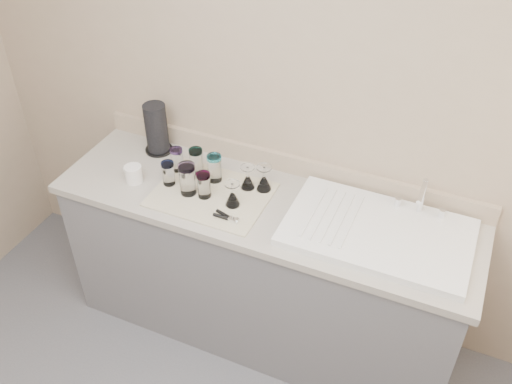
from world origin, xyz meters
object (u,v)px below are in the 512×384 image
at_px(tumbler_magenta, 168,173).
at_px(paper_towel_roll, 156,129).
at_px(can_opener, 227,217).
at_px(tumbler_teal, 177,159).
at_px(sink_unit, 378,232).
at_px(tumbler_lavender, 204,185).
at_px(goblet_back_left, 248,180).
at_px(goblet_back_right, 264,182).
at_px(goblet_front_left, 233,197).
at_px(tumbler_purple, 215,168).
at_px(white_mug, 133,174).
at_px(tumbler_cyan, 196,161).
at_px(tumbler_blue, 187,179).

xyz_separation_m(tumbler_magenta, paper_towel_roll, (-0.21, 0.24, 0.06)).
bearing_deg(can_opener, tumbler_teal, 148.57).
xyz_separation_m(sink_unit, tumbler_magenta, (-1.04, -0.06, 0.05)).
height_order(tumbler_lavender, paper_towel_roll, paper_towel_roll).
xyz_separation_m(goblet_back_left, can_opener, (0.01, -0.25, -0.03)).
xyz_separation_m(can_opener, paper_towel_roll, (-0.58, 0.36, 0.12)).
distance_m(goblet_back_right, goblet_front_left, 0.19).
bearing_deg(tumbler_purple, goblet_back_left, 3.53).
height_order(tumbler_purple, white_mug, tumbler_purple).
relative_size(tumbler_purple, goblet_front_left, 1.15).
relative_size(goblet_back_left, can_opener, 0.96).
bearing_deg(paper_towel_roll, tumbler_magenta, -49.19).
bearing_deg(tumbler_cyan, tumbler_lavender, -51.07).
xyz_separation_m(tumbler_teal, tumbler_magenta, (0.02, -0.12, -0.00)).
height_order(tumbler_cyan, white_mug, tumbler_cyan).
bearing_deg(tumbler_cyan, tumbler_blue, -75.62).
xyz_separation_m(sink_unit, goblet_back_right, (-0.59, 0.09, 0.03)).
bearing_deg(tumbler_purple, goblet_front_left, -40.12).
distance_m(tumbler_magenta, white_mug, 0.19).
xyz_separation_m(can_opener, white_mug, (-0.55, 0.08, 0.03)).
relative_size(tumbler_cyan, tumbler_magenta, 1.10).
height_order(tumbler_blue, white_mug, tumbler_blue).
relative_size(tumbler_magenta, goblet_front_left, 1.00).
xyz_separation_m(tumbler_lavender, can_opener, (0.17, -0.11, -0.06)).
xyz_separation_m(goblet_back_right, goblet_front_left, (-0.09, -0.17, -0.00)).
bearing_deg(tumbler_teal, tumbler_purple, -0.05).
xyz_separation_m(tumbler_cyan, white_mug, (-0.26, -0.18, -0.03)).
bearing_deg(tumbler_magenta, paper_towel_roll, 130.81).
height_order(goblet_front_left, white_mug, goblet_front_left).
distance_m(tumbler_magenta, tumbler_lavender, 0.21).
distance_m(tumbler_magenta, can_opener, 0.40).
distance_m(tumbler_magenta, tumbler_blue, 0.13).
bearing_deg(goblet_back_right, paper_towel_roll, 172.12).
height_order(goblet_back_right, can_opener, goblet_back_right).
distance_m(tumbler_lavender, goblet_back_right, 0.29).
bearing_deg(sink_unit, goblet_back_left, 173.92).
height_order(can_opener, white_mug, white_mug).
distance_m(tumbler_blue, paper_towel_roll, 0.42).
relative_size(tumbler_magenta, goblet_back_left, 1.02).
bearing_deg(tumbler_purple, sink_unit, -4.10).
relative_size(tumbler_lavender, paper_towel_roll, 0.48).
xyz_separation_m(sink_unit, goblet_front_left, (-0.68, -0.08, 0.03)).
distance_m(tumbler_teal, tumbler_cyan, 0.10).
relative_size(tumbler_blue, goblet_back_right, 1.23).
relative_size(tumbler_magenta, can_opener, 0.97).
distance_m(tumbler_lavender, goblet_front_left, 0.15).
xyz_separation_m(tumbler_blue, goblet_back_left, (0.24, 0.15, -0.04)).
relative_size(tumbler_cyan, tumbler_lavender, 1.04).
relative_size(sink_unit, can_opener, 6.33).
distance_m(tumbler_purple, paper_towel_roll, 0.42).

